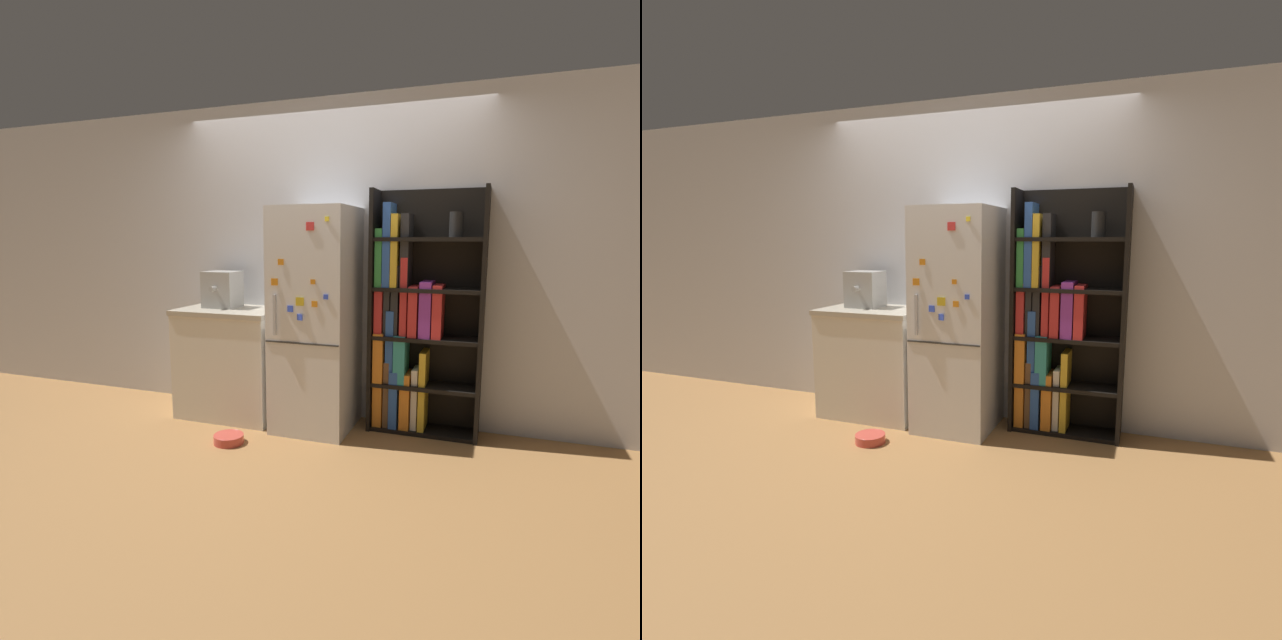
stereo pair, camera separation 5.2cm
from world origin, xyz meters
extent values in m
plane|color=#A87542|center=(0.00, 0.00, 0.00)|extent=(16.00, 16.00, 0.00)
cube|color=silver|center=(0.00, 0.47, 1.30)|extent=(8.00, 0.05, 2.60)
cube|color=silver|center=(0.00, 0.14, 0.86)|extent=(0.58, 0.62, 1.73)
cube|color=#333333|center=(0.00, -0.18, 0.74)|extent=(0.57, 0.01, 0.01)
cube|color=#B2B2B7|center=(-0.20, -0.19, 0.94)|extent=(0.02, 0.02, 0.30)
cube|color=yellow|center=(-0.01, -0.18, 1.05)|extent=(0.06, 0.02, 0.06)
cube|color=blue|center=(-0.08, -0.18, 0.99)|extent=(0.05, 0.01, 0.05)
cube|color=blue|center=(0.19, -0.18, 1.09)|extent=(0.03, 0.01, 0.03)
cube|color=orange|center=(0.10, -0.18, 1.03)|extent=(0.04, 0.01, 0.04)
cube|color=yellow|center=(0.20, -0.18, 1.62)|extent=(0.03, 0.01, 0.03)
cube|color=orange|center=(-0.15, -0.18, 1.33)|extent=(0.04, 0.01, 0.04)
cube|color=orange|center=(-0.21, -0.18, 1.18)|extent=(0.05, 0.02, 0.05)
cube|color=red|center=(0.07, -0.18, 1.58)|extent=(0.06, 0.01, 0.06)
cube|color=blue|center=(-0.01, -0.18, 0.93)|extent=(0.05, 0.02, 0.05)
cube|color=orange|center=(0.09, -0.18, 1.19)|extent=(0.03, 0.01, 0.03)
cube|color=black|center=(0.42, 0.30, 0.93)|extent=(0.03, 0.30, 1.86)
cube|color=black|center=(1.23, 0.30, 0.93)|extent=(0.03, 0.30, 1.86)
cube|color=black|center=(0.82, 0.43, 0.93)|extent=(0.84, 0.03, 1.86)
cube|color=black|center=(0.82, 0.30, 0.01)|extent=(0.78, 0.27, 0.03)
cube|color=black|center=(0.82, 0.30, 0.37)|extent=(0.78, 0.27, 0.03)
cube|color=black|center=(0.82, 0.30, 0.74)|extent=(0.78, 0.27, 0.03)
cube|color=black|center=(0.82, 0.30, 1.11)|extent=(0.78, 0.27, 0.03)
cube|color=black|center=(0.82, 0.30, 1.49)|extent=(0.78, 0.27, 0.03)
cube|color=orange|center=(0.48, 0.31, 0.26)|extent=(0.07, 0.24, 0.46)
cube|color=brown|center=(0.55, 0.30, 0.29)|extent=(0.04, 0.21, 0.52)
cube|color=#2D59B2|center=(0.61, 0.30, 0.26)|extent=(0.06, 0.25, 0.45)
cube|color=orange|center=(0.69, 0.30, 0.25)|extent=(0.07, 0.24, 0.44)
cube|color=silver|center=(0.76, 0.31, 0.27)|extent=(0.05, 0.20, 0.47)
cube|color=gold|center=(0.82, 0.31, 0.34)|extent=(0.05, 0.24, 0.61)
cube|color=orange|center=(0.48, 0.30, 0.58)|extent=(0.08, 0.25, 0.39)
cube|color=#2D59B2|center=(0.57, 0.31, 0.67)|extent=(0.06, 0.23, 0.56)
cube|color=teal|center=(0.65, 0.29, 0.58)|extent=(0.09, 0.22, 0.38)
cube|color=red|center=(0.48, 0.31, 0.96)|extent=(0.06, 0.24, 0.40)
cube|color=#262628|center=(0.54, 0.31, 1.00)|extent=(0.05, 0.20, 0.49)
cube|color=#262628|center=(0.60, 0.31, 1.02)|extent=(0.05, 0.21, 0.53)
cube|color=red|center=(0.66, 0.30, 1.06)|extent=(0.05, 0.20, 0.59)
cube|color=red|center=(0.74, 0.30, 0.95)|extent=(0.07, 0.23, 0.38)
cube|color=purple|center=(0.83, 0.31, 0.97)|extent=(0.09, 0.25, 0.42)
cube|color=red|center=(0.91, 0.29, 0.96)|extent=(0.07, 0.23, 0.40)
cube|color=#338C3F|center=(0.47, 0.29, 1.35)|extent=(0.05, 0.22, 0.44)
cube|color=#2D59B2|center=(0.53, 0.30, 1.44)|extent=(0.06, 0.23, 0.62)
cube|color=gold|center=(0.59, 0.29, 1.40)|extent=(0.05, 0.23, 0.54)
cube|color=#262628|center=(0.66, 0.31, 1.40)|extent=(0.06, 0.21, 0.54)
cylinder|color=black|center=(1.02, 0.30, 1.59)|extent=(0.10, 0.10, 0.18)
cube|color=silver|center=(-0.77, 0.17, 0.44)|extent=(0.83, 0.57, 0.88)
cube|color=#B2A893|center=(-0.77, 0.17, 0.90)|extent=(0.85, 0.59, 0.04)
cube|color=#A5A39E|center=(-0.88, 0.22, 1.07)|extent=(0.28, 0.24, 0.31)
cylinder|color=#A5A39E|center=(-0.88, 0.07, 1.08)|extent=(0.04, 0.06, 0.04)
cylinder|color=#D84C3F|center=(-0.49, -0.41, 0.03)|extent=(0.22, 0.22, 0.06)
torus|color=#D84C3F|center=(-0.49, -0.41, 0.06)|extent=(0.22, 0.22, 0.01)
camera|label=1|loc=(1.33, -3.46, 1.48)|focal=28.00mm
camera|label=2|loc=(1.38, -3.45, 1.48)|focal=28.00mm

